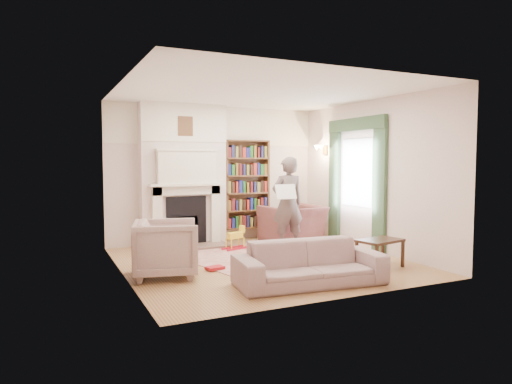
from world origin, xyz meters
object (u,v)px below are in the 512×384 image
bookcase (246,184)px  paraffin_heater (169,234)px  coffee_table (380,253)px  armchair_left (166,248)px  armchair_reading (292,224)px  man_reading (288,203)px  sofa (310,263)px  rocking_horse (235,238)px

bookcase → paraffin_heater: (-1.77, -0.35, -0.90)m
coffee_table → paraffin_heater: (-2.61, 2.93, 0.05)m
coffee_table → armchair_left: bearing=152.9°
armchair_left → paraffin_heater: size_ratio=1.65×
armchair_reading → coffee_table: 2.55m
bookcase → man_reading: bearing=-79.0°
armchair_reading → coffee_table: bearing=86.7°
coffee_table → paraffin_heater: bearing=120.1°
armchair_reading → armchair_left: (-3.05, -1.66, 0.04)m
armchair_reading → bookcase: bearing=-52.5°
sofa → paraffin_heater: size_ratio=3.68×
bookcase → sofa: 3.83m
sofa → coffee_table: 1.58m
armchair_left → man_reading: (2.60, 1.06, 0.46)m
paraffin_heater → bookcase: bearing=11.2°
coffee_table → paraffin_heater: 3.93m
sofa → paraffin_heater: sofa is taller
sofa → rocking_horse: size_ratio=4.02×
paraffin_heater → man_reading: bearing=-26.0°
bookcase → coffee_table: (0.84, -3.28, -0.95)m
bookcase → armchair_reading: (0.71, -0.74, -0.80)m
armchair_reading → rocking_horse: size_ratio=2.30×
coffee_table → man_reading: bearing=95.1°
armchair_reading → sofa: armchair_reading is taller
armchair_left → man_reading: size_ratio=0.52×
armchair_reading → coffee_table: (0.13, -2.54, -0.15)m
paraffin_heater → rocking_horse: size_ratio=1.09×
paraffin_heater → rocking_horse: bearing=-30.1°
armchair_reading → man_reading: (-0.45, -0.60, 0.50)m
man_reading → coffee_table: bearing=108.4°
man_reading → sofa: bearing=69.6°
armchair_reading → sofa: 3.24m
rocking_horse → armchair_reading: bearing=-6.2°
bookcase → rocking_horse: (-0.67, -0.99, -0.95)m
rocking_horse → coffee_table: bearing=-72.8°
sofa → man_reading: size_ratio=1.15×
bookcase → sofa: size_ratio=0.91×
bookcase → sofa: bearing=-100.6°
man_reading → paraffin_heater: bearing=-24.2°
man_reading → coffee_table: (0.58, -1.94, -0.65)m
armchair_left → paraffin_heater: bearing=-1.0°
armchair_reading → sofa: size_ratio=0.57×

